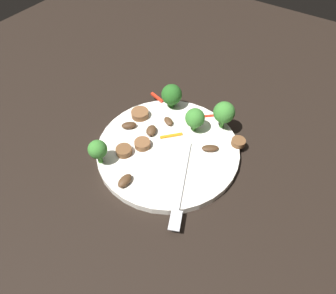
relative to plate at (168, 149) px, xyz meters
name	(u,v)px	position (x,y,z in m)	size (l,w,h in m)	color
ground_plane	(168,152)	(0.00, 0.00, -0.01)	(1.40, 1.40, 0.00)	black
plate	(168,149)	(0.00, 0.00, 0.00)	(0.27, 0.27, 0.01)	white
fork	(181,189)	(0.07, 0.07, 0.01)	(0.17, 0.08, 0.00)	silver
broccoli_floret_0	(195,118)	(-0.07, 0.02, 0.04)	(0.04, 0.04, 0.05)	#408630
broccoli_floret_1	(224,113)	(-0.10, 0.06, 0.05)	(0.04, 0.04, 0.06)	#408630
broccoli_floret_2	(172,95)	(-0.10, -0.06, 0.04)	(0.04, 0.04, 0.05)	#296420
broccoli_floret_3	(98,150)	(0.10, -0.08, 0.04)	(0.03, 0.03, 0.05)	#408630
sausage_slice_0	(124,151)	(0.06, -0.06, 0.01)	(0.03, 0.03, 0.01)	brown
sausage_slice_1	(140,114)	(-0.04, -0.09, 0.01)	(0.04, 0.04, 0.01)	brown
sausage_slice_2	(142,144)	(0.02, -0.04, 0.01)	(0.03, 0.03, 0.01)	brown
sausage_slice_3	(238,142)	(-0.08, 0.11, 0.01)	(0.03, 0.03, 0.01)	brown
mushroom_0	(210,148)	(-0.04, 0.07, 0.01)	(0.03, 0.02, 0.01)	#422B19
mushroom_1	(168,121)	(-0.05, -0.04, 0.01)	(0.03, 0.02, 0.01)	#4C331E
mushroom_2	(125,181)	(0.11, -0.02, 0.01)	(0.03, 0.02, 0.01)	#4C331E
mushroom_3	(151,130)	(-0.01, -0.05, 0.01)	(0.03, 0.02, 0.01)	#4C331E
mushroom_4	(129,125)	(0.00, -0.09, 0.01)	(0.03, 0.02, 0.01)	#422B19
pepper_strip_0	(171,136)	(-0.03, -0.01, 0.01)	(0.04, 0.01, 0.00)	orange
pepper_strip_1	(157,97)	(-0.10, -0.10, 0.01)	(0.04, 0.01, 0.00)	red
pepper_strip_2	(202,117)	(-0.11, 0.01, 0.01)	(0.05, 0.00, 0.00)	red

